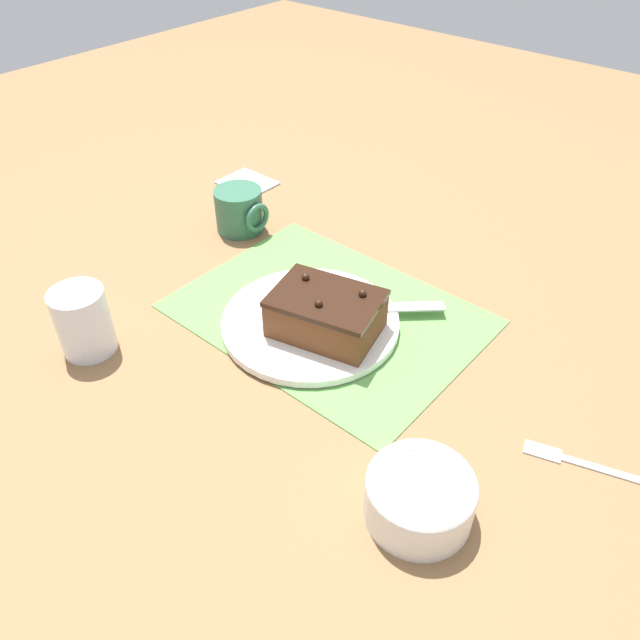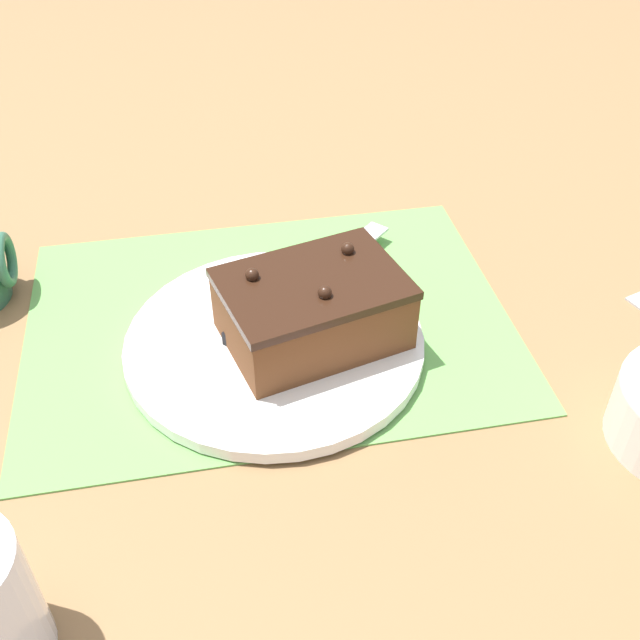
{
  "view_description": "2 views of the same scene",
  "coord_description": "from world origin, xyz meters",
  "px_view_note": "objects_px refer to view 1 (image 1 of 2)",
  "views": [
    {
      "loc": [
        0.49,
        -0.59,
        0.62
      ],
      "look_at": [
        0.03,
        -0.05,
        0.03
      ],
      "focal_mm": 35.0,
      "sensor_mm": 36.0,
      "label": 1
    },
    {
      "loc": [
        -0.05,
        -0.55,
        0.47
      ],
      "look_at": [
        0.04,
        -0.06,
        0.04
      ],
      "focal_mm": 42.0,
      "sensor_mm": 36.0,
      "label": 2
    }
  ],
  "objects_px": {
    "coffee_mug": "(240,210)",
    "chocolate_cake": "(326,313)",
    "cake_plate": "(312,323)",
    "drinking_glass": "(83,321)",
    "dessert_fork": "(575,461)",
    "small_bowl": "(420,496)",
    "serving_knife": "(339,307)"
  },
  "relations": [
    {
      "from": "chocolate_cake",
      "to": "serving_knife",
      "type": "xyz_separation_m",
      "value": [
        -0.02,
        0.05,
        -0.03
      ]
    },
    {
      "from": "chocolate_cake",
      "to": "serving_knife",
      "type": "distance_m",
      "value": 0.06
    },
    {
      "from": "serving_knife",
      "to": "small_bowl",
      "type": "distance_m",
      "value": 0.36
    },
    {
      "from": "cake_plate",
      "to": "drinking_glass",
      "type": "xyz_separation_m",
      "value": [
        -0.22,
        -0.25,
        0.04
      ]
    },
    {
      "from": "small_bowl",
      "to": "coffee_mug",
      "type": "height_order",
      "value": "coffee_mug"
    },
    {
      "from": "serving_knife",
      "to": "dessert_fork",
      "type": "height_order",
      "value": "serving_knife"
    },
    {
      "from": "dessert_fork",
      "to": "serving_knife",
      "type": "bearing_deg",
      "value": 68.0
    },
    {
      "from": "serving_knife",
      "to": "coffee_mug",
      "type": "bearing_deg",
      "value": -148.47
    },
    {
      "from": "small_bowl",
      "to": "chocolate_cake",
      "type": "bearing_deg",
      "value": 148.99
    },
    {
      "from": "chocolate_cake",
      "to": "dessert_fork",
      "type": "height_order",
      "value": "chocolate_cake"
    },
    {
      "from": "chocolate_cake",
      "to": "cake_plate",
      "type": "bearing_deg",
      "value": 172.24
    },
    {
      "from": "drinking_glass",
      "to": "coffee_mug",
      "type": "bearing_deg",
      "value": 101.24
    },
    {
      "from": "drinking_glass",
      "to": "dessert_fork",
      "type": "height_order",
      "value": "drinking_glass"
    },
    {
      "from": "coffee_mug",
      "to": "dessert_fork",
      "type": "relative_size",
      "value": 0.67
    },
    {
      "from": "serving_knife",
      "to": "dessert_fork",
      "type": "bearing_deg",
      "value": 42.78
    },
    {
      "from": "serving_knife",
      "to": "drinking_glass",
      "type": "distance_m",
      "value": 0.38
    },
    {
      "from": "drinking_glass",
      "to": "coffee_mug",
      "type": "xyz_separation_m",
      "value": [
        -0.08,
        0.38,
        -0.01
      ]
    },
    {
      "from": "serving_knife",
      "to": "dessert_fork",
      "type": "distance_m",
      "value": 0.4
    },
    {
      "from": "cake_plate",
      "to": "chocolate_cake",
      "type": "relative_size",
      "value": 1.53
    },
    {
      "from": "cake_plate",
      "to": "coffee_mug",
      "type": "relative_size",
      "value": 2.78
    },
    {
      "from": "dessert_fork",
      "to": "drinking_glass",
      "type": "bearing_deg",
      "value": 95.07
    },
    {
      "from": "coffee_mug",
      "to": "cake_plate",
      "type": "bearing_deg",
      "value": -24.3
    },
    {
      "from": "serving_knife",
      "to": "chocolate_cake",
      "type": "bearing_deg",
      "value": -25.19
    },
    {
      "from": "drinking_glass",
      "to": "chocolate_cake",
      "type": "bearing_deg",
      "value": 44.25
    },
    {
      "from": "chocolate_cake",
      "to": "dessert_fork",
      "type": "distance_m",
      "value": 0.39
    },
    {
      "from": "coffee_mug",
      "to": "chocolate_cake",
      "type": "bearing_deg",
      "value": -22.85
    },
    {
      "from": "small_bowl",
      "to": "dessert_fork",
      "type": "bearing_deg",
      "value": 60.11
    },
    {
      "from": "cake_plate",
      "to": "drinking_glass",
      "type": "bearing_deg",
      "value": -131.46
    },
    {
      "from": "drinking_glass",
      "to": "dessert_fork",
      "type": "xyz_separation_m",
      "value": [
        0.63,
        0.27,
        -0.05
      ]
    },
    {
      "from": "cake_plate",
      "to": "coffee_mug",
      "type": "xyz_separation_m",
      "value": [
        -0.3,
        0.13,
        0.03
      ]
    },
    {
      "from": "chocolate_cake",
      "to": "serving_knife",
      "type": "height_order",
      "value": "chocolate_cake"
    },
    {
      "from": "dessert_fork",
      "to": "chocolate_cake",
      "type": "bearing_deg",
      "value": 75.49
    }
  ]
}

